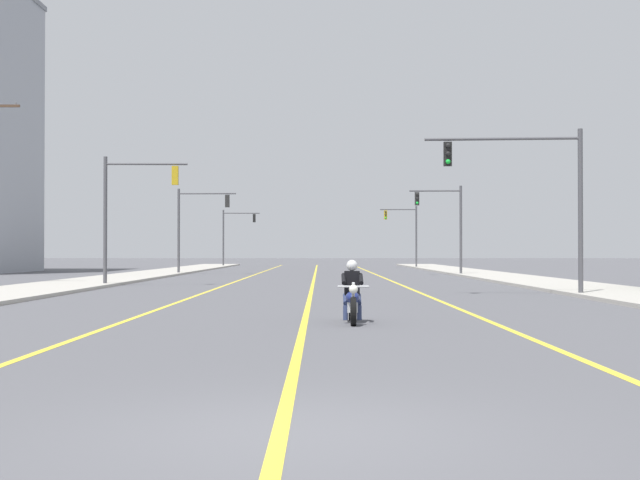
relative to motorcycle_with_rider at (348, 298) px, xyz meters
name	(u,v)px	position (x,y,z in m)	size (l,w,h in m)	color
ground_plane	(289,433)	(-1.00, -11.97, -0.59)	(400.00, 400.00, 0.00)	#515156
lane_stripe_center	(310,278)	(-1.11, 33.03, -0.58)	(0.16, 100.00, 0.01)	yellow
lane_stripe_left	(242,278)	(-5.38, 33.03, -0.58)	(0.16, 100.00, 0.01)	yellow
lane_stripe_right	(380,278)	(3.26, 33.03, -0.58)	(0.16, 100.00, 0.01)	yellow
sidewalk_kerb_right	(518,280)	(10.67, 28.03, -0.52)	(4.40, 110.00, 0.14)	#ADA89E
sidewalk_kerb_left	(104,280)	(-12.67, 28.03, -0.52)	(4.40, 110.00, 0.14)	#ADA89E
motorcycle_with_rider	(348,298)	(0.00, 0.00, 0.00)	(0.70, 2.19, 1.46)	black
traffic_signal_near_right	(529,184)	(7.18, 11.68, 3.57)	(5.80, 0.55, 6.20)	#47474C
traffic_signal_near_left	(124,202)	(-9.92, 20.82, 3.46)	(4.01, 0.39, 6.20)	#47474C
traffic_signal_mid_right	(442,217)	(7.98, 38.79, 3.43)	(3.64, 0.37, 6.20)	#47474C
traffic_signal_mid_left	(191,218)	(-9.80, 41.60, 3.47)	(4.25, 0.37, 6.20)	#47474C
traffic_signal_far_right	(402,228)	(7.86, 64.91, 3.44)	(3.70, 0.37, 6.20)	#47474C
traffic_signal_far_left	(230,230)	(-10.20, 72.92, 3.46)	(4.05, 0.51, 6.20)	#47474C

